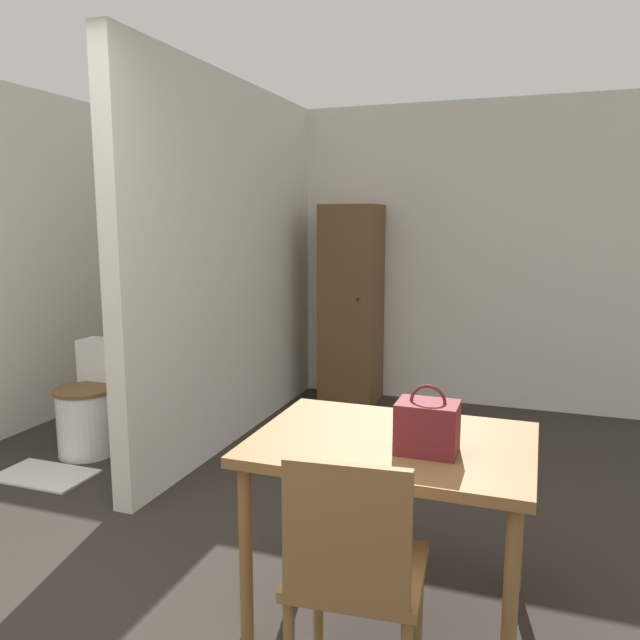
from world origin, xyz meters
name	(u,v)px	position (x,y,z in m)	size (l,w,h in m)	color
wall_back	(370,254)	(0.00, 4.06, 1.25)	(5.26, 0.12, 2.50)	silver
partition_wall	(233,263)	(-0.62, 2.66, 1.25)	(0.12, 2.67, 2.50)	silver
dining_table	(392,459)	(0.93, 0.97, 0.64)	(1.05, 0.78, 0.73)	brown
wooden_chair	(354,569)	(0.93, 0.45, 0.48)	(0.46, 0.46, 0.88)	brown
toilet	(92,405)	(-1.37, 2.02, 0.32)	(0.39, 0.54, 0.73)	white
handbag	(427,427)	(1.08, 0.87, 0.82)	(0.22, 0.16, 0.25)	maroon
wooden_cabinet	(351,305)	(-0.07, 3.75, 0.84)	(0.46, 0.48, 1.68)	brown
bath_mat	(44,475)	(-1.37, 1.57, 0.01)	(0.58, 0.35, 0.01)	silver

